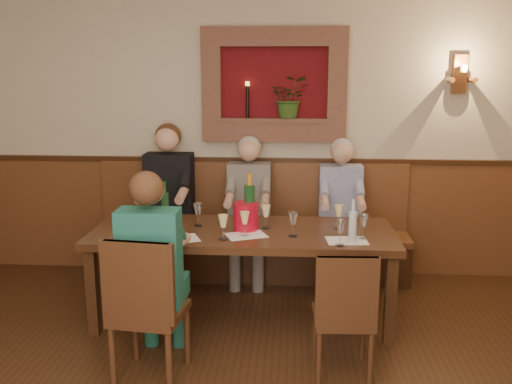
% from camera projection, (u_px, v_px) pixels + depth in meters
% --- Properties ---
extents(room_shell, '(6.04, 6.04, 2.82)m').
position_uv_depth(room_shell, '(204.00, 99.00, 2.48)').
color(room_shell, beige).
rests_on(room_shell, ground).
extents(wainscoting, '(6.02, 6.02, 1.15)m').
position_uv_depth(wainscoting, '(210.00, 370.00, 2.77)').
color(wainscoting, brown).
rests_on(wainscoting, ground).
extents(wall_niche, '(1.36, 0.30, 1.06)m').
position_uv_depth(wall_niche, '(278.00, 90.00, 5.35)').
color(wall_niche, '#5E0D11').
rests_on(wall_niche, ground).
extents(wall_sconce, '(0.25, 0.20, 0.35)m').
position_uv_depth(wall_sconce, '(460.00, 75.00, 5.20)').
color(wall_sconce, brown).
rests_on(wall_sconce, ground).
extents(dining_table, '(2.40, 0.90, 0.75)m').
position_uv_depth(dining_table, '(243.00, 239.00, 4.55)').
color(dining_table, '#3B1E11').
rests_on(dining_table, ground).
extents(bench, '(3.00, 0.45, 1.11)m').
position_uv_depth(bench, '(252.00, 244.00, 5.54)').
color(bench, '#381E0F').
rests_on(bench, ground).
extents(chair_near_left, '(0.49, 0.49, 1.00)m').
position_uv_depth(chair_near_left, '(149.00, 336.00, 3.74)').
color(chair_near_left, '#3B1E11').
rests_on(chair_near_left, ground).
extents(chair_near_right, '(0.40, 0.40, 0.88)m').
position_uv_depth(chair_near_right, '(342.00, 338.00, 3.80)').
color(chair_near_right, '#3B1E11').
rests_on(chair_near_right, ground).
extents(person_bench_left, '(0.45, 0.55, 1.50)m').
position_uv_depth(person_bench_left, '(168.00, 216.00, 5.43)').
color(person_bench_left, black).
rests_on(person_bench_left, ground).
extents(person_bench_mid, '(0.40, 0.49, 1.39)m').
position_uv_depth(person_bench_mid, '(249.00, 223.00, 5.39)').
color(person_bench_mid, '#55504E').
rests_on(person_bench_mid, ground).
extents(person_bench_right, '(0.40, 0.49, 1.37)m').
position_uv_depth(person_bench_right, '(340.00, 225.00, 5.34)').
color(person_bench_right, navy).
rests_on(person_bench_right, ground).
extents(person_chair_front, '(0.40, 0.49, 1.38)m').
position_uv_depth(person_chair_front, '(154.00, 287.00, 3.85)').
color(person_chair_front, '#185557').
rests_on(person_chair_front, ground).
extents(spittoon_bucket, '(0.22, 0.22, 0.22)m').
position_uv_depth(spittoon_bucket, '(246.00, 216.00, 4.51)').
color(spittoon_bucket, '#B70B21').
rests_on(spittoon_bucket, dining_table).
extents(wine_bottle_green_a, '(0.10, 0.10, 0.45)m').
position_uv_depth(wine_bottle_green_a, '(250.00, 206.00, 4.53)').
color(wine_bottle_green_a, '#19471E').
rests_on(wine_bottle_green_a, dining_table).
extents(wine_bottle_green_b, '(0.08, 0.08, 0.35)m').
position_uv_depth(wine_bottle_green_b, '(165.00, 207.00, 4.70)').
color(wine_bottle_green_b, '#19471E').
rests_on(wine_bottle_green_b, dining_table).
extents(water_bottle, '(0.07, 0.07, 0.33)m').
position_uv_depth(water_bottle, '(353.00, 226.00, 4.17)').
color(water_bottle, silver).
rests_on(water_bottle, dining_table).
extents(tasting_sheet_a, '(0.27, 0.20, 0.00)m').
position_uv_depth(tasting_sheet_a, '(146.00, 234.00, 4.41)').
color(tasting_sheet_a, white).
rests_on(tasting_sheet_a, dining_table).
extents(tasting_sheet_b, '(0.36, 0.31, 0.00)m').
position_uv_depth(tasting_sheet_b, '(246.00, 235.00, 4.39)').
color(tasting_sheet_b, white).
rests_on(tasting_sheet_b, dining_table).
extents(tasting_sheet_c, '(0.32, 0.24, 0.00)m').
position_uv_depth(tasting_sheet_c, '(347.00, 241.00, 4.25)').
color(tasting_sheet_c, white).
rests_on(tasting_sheet_c, dining_table).
extents(tasting_sheet_d, '(0.37, 0.32, 0.00)m').
position_uv_depth(tasting_sheet_d, '(178.00, 239.00, 4.29)').
color(tasting_sheet_d, white).
rests_on(tasting_sheet_d, dining_table).
extents(wine_glass_0, '(0.08, 0.08, 0.19)m').
position_uv_depth(wine_glass_0, '(124.00, 222.00, 4.40)').
color(wine_glass_0, '#FFEF98').
rests_on(wine_glass_0, dining_table).
extents(wine_glass_1, '(0.08, 0.08, 0.19)m').
position_uv_depth(wine_glass_1, '(147.00, 212.00, 4.72)').
color(wine_glass_1, white).
rests_on(wine_glass_1, dining_table).
extents(wine_glass_2, '(0.08, 0.08, 0.19)m').
position_uv_depth(wine_glass_2, '(160.00, 226.00, 4.30)').
color(wine_glass_2, '#FFEF98').
rests_on(wine_glass_2, dining_table).
extents(wine_glass_3, '(0.08, 0.08, 0.19)m').
position_uv_depth(wine_glass_3, '(198.00, 215.00, 4.62)').
color(wine_glass_3, white).
rests_on(wine_glass_3, dining_table).
extents(wine_glass_4, '(0.08, 0.08, 0.19)m').
position_uv_depth(wine_glass_4, '(245.00, 224.00, 4.36)').
color(wine_glass_4, '#FFEF98').
rests_on(wine_glass_4, dining_table).
extents(wine_glass_5, '(0.08, 0.08, 0.19)m').
position_uv_depth(wine_glass_5, '(266.00, 217.00, 4.56)').
color(wine_glass_5, '#FFEF98').
rests_on(wine_glass_5, dining_table).
extents(wine_glass_6, '(0.08, 0.08, 0.19)m').
position_uv_depth(wine_glass_6, '(293.00, 224.00, 4.34)').
color(wine_glass_6, white).
rests_on(wine_glass_6, dining_table).
extents(wine_glass_7, '(0.08, 0.08, 0.19)m').
position_uv_depth(wine_glass_7, '(339.00, 217.00, 4.57)').
color(wine_glass_7, '#FFEF98').
rests_on(wine_glass_7, dining_table).
extents(wine_glass_8, '(0.08, 0.08, 0.19)m').
position_uv_depth(wine_glass_8, '(363.00, 227.00, 4.28)').
color(wine_glass_8, white).
rests_on(wine_glass_8, dining_table).
extents(wine_glass_9, '(0.08, 0.08, 0.19)m').
position_uv_depth(wine_glass_9, '(223.00, 227.00, 4.26)').
color(wine_glass_9, '#FFEF98').
rests_on(wine_glass_9, dining_table).
extents(wine_glass_10, '(0.08, 0.08, 0.19)m').
position_uv_depth(wine_glass_10, '(340.00, 233.00, 4.12)').
color(wine_glass_10, white).
rests_on(wine_glass_10, dining_table).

